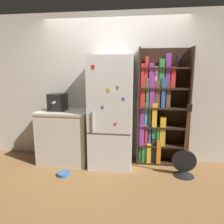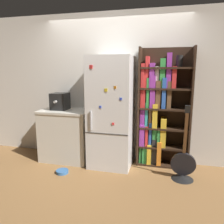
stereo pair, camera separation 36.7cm
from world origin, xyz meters
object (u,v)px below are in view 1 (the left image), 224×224
object	(u,v)px
espresso_machine	(58,102)
pet_bowl	(64,174)
refrigerator	(112,112)
guitar	(184,166)
bookshelf	(157,109)

from	to	relation	value
espresso_machine	pet_bowl	xyz separation A→B (m)	(0.28, -0.57, -1.04)
refrigerator	guitar	bearing A→B (deg)	-13.14
pet_bowl	bookshelf	bearing A→B (deg)	26.93
bookshelf	pet_bowl	world-z (taller)	bookshelf
bookshelf	refrigerator	bearing A→B (deg)	-165.55
espresso_machine	bookshelf	bearing A→B (deg)	5.17
refrigerator	espresso_machine	xyz separation A→B (m)	(-0.96, 0.04, 0.15)
bookshelf	espresso_machine	bearing A→B (deg)	-174.83
refrigerator	guitar	size ratio (longest dim) A/B	1.60
espresso_machine	pet_bowl	size ratio (longest dim) A/B	1.75
pet_bowl	refrigerator	bearing A→B (deg)	38.35
guitar	espresso_machine	bearing A→B (deg)	171.60
espresso_machine	refrigerator	bearing A→B (deg)	-2.45
refrigerator	guitar	world-z (taller)	refrigerator
refrigerator	espresso_machine	bearing A→B (deg)	177.55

